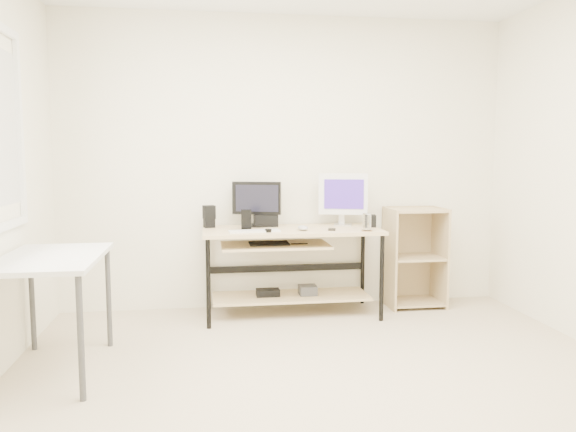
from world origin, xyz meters
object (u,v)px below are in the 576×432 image
(desk, at_px, (289,253))
(side_table, at_px, (51,268))
(audio_controller, at_px, (246,220))
(shelf_unit, at_px, (413,256))
(white_imac, at_px, (343,195))
(black_monitor, at_px, (257,201))

(desk, relative_size, side_table, 1.50)
(side_table, xyz_separation_m, audio_controller, (1.29, 1.05, 0.16))
(shelf_unit, bearing_deg, white_imac, -178.51)
(desk, relative_size, white_imac, 3.24)
(side_table, distance_m, black_monitor, 1.90)
(desk, xyz_separation_m, black_monitor, (-0.25, 0.19, 0.44))
(side_table, distance_m, audio_controller, 1.67)
(black_monitor, bearing_deg, shelf_unit, 15.97)
(side_table, distance_m, white_imac, 2.50)
(black_monitor, bearing_deg, side_table, -121.39)
(shelf_unit, distance_m, black_monitor, 1.52)
(black_monitor, height_order, audio_controller, black_monitor)
(side_table, bearing_deg, desk, 32.65)
(shelf_unit, xyz_separation_m, black_monitor, (-1.43, 0.02, 0.52))
(shelf_unit, height_order, audio_controller, audio_controller)
(shelf_unit, distance_m, audio_controller, 1.59)
(side_table, relative_size, white_imac, 2.16)
(desk, distance_m, shelf_unit, 1.19)
(desk, height_order, audio_controller, audio_controller)
(black_monitor, xyz_separation_m, white_imac, (0.76, -0.04, 0.04))
(desk, relative_size, black_monitor, 3.55)
(desk, distance_m, audio_controller, 0.47)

